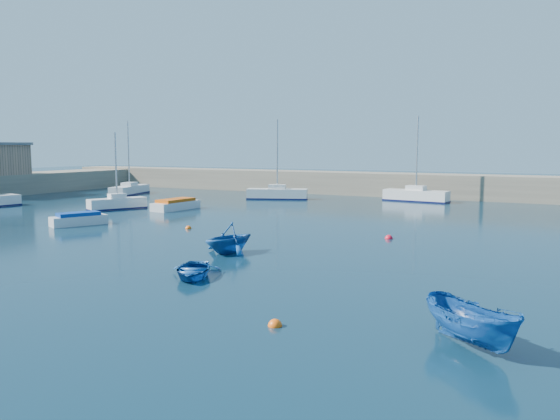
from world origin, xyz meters
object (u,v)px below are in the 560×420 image
at_px(sailboat_6, 416,195).
at_px(dinghy_center, 193,270).
at_px(sailboat_3, 117,203).
at_px(dinghy_right, 472,324).
at_px(sailboat_4, 130,190).
at_px(motorboat_2, 176,205).
at_px(sailboat_5, 277,193).
at_px(motorboat_1, 79,219).
at_px(dinghy_left, 229,238).

height_order(sailboat_6, dinghy_center, sailboat_6).
relative_size(sailboat_3, dinghy_right, 1.99).
distance_m(sailboat_4, sailboat_6, 32.88).
distance_m(sailboat_3, motorboat_2, 5.34).
bearing_deg(dinghy_center, sailboat_5, 85.55).
xyz_separation_m(sailboat_4, dinghy_right, (43.41, -33.25, 0.10)).
relative_size(sailboat_4, sailboat_6, 0.99).
xyz_separation_m(motorboat_1, dinghy_center, (16.78, -9.04, -0.12)).
xyz_separation_m(motorboat_2, dinghy_right, (28.61, -23.13, 0.20)).
bearing_deg(dinghy_center, sailboat_6, 62.81).
distance_m(motorboat_2, dinghy_left, 21.13).
bearing_deg(dinghy_left, dinghy_center, -56.54).
xyz_separation_m(sailboat_5, dinghy_left, (11.67, -27.67, 0.20)).
height_order(sailboat_4, sailboat_6, sailboat_6).
height_order(motorboat_2, dinghy_right, dinghy_right).
relative_size(sailboat_3, motorboat_2, 1.40).
distance_m(sailboat_5, sailboat_6, 14.50).
distance_m(dinghy_center, dinghy_left, 5.54).
bearing_deg(sailboat_6, sailboat_4, 109.41).
distance_m(motorboat_2, dinghy_right, 36.79).
bearing_deg(sailboat_5, motorboat_1, 150.68).
relative_size(sailboat_5, dinghy_left, 2.74).
xyz_separation_m(dinghy_left, dinghy_right, (13.47, -8.38, -0.15)).
xyz_separation_m(sailboat_6, motorboat_2, (-17.26, -17.39, -0.19)).
relative_size(motorboat_2, dinghy_right, 1.42).
bearing_deg(dinghy_left, sailboat_6, 103.16).
bearing_deg(dinghy_right, dinghy_left, 97.03).
bearing_deg(sailboat_4, sailboat_5, -5.85).
bearing_deg(motorboat_2, dinghy_right, -34.38).
xyz_separation_m(sailboat_4, sailboat_5, (18.27, 2.81, 0.05)).
distance_m(motorboat_1, dinghy_right, 31.14).
xyz_separation_m(motorboat_2, dinghy_left, (15.14, -14.74, 0.35)).
xyz_separation_m(sailboat_3, dinghy_center, (21.57, -17.84, -0.25)).
bearing_deg(sailboat_5, dinghy_left, -178.05).
relative_size(sailboat_6, dinghy_left, 2.82).
distance_m(sailboat_4, dinghy_right, 54.68).
distance_m(sailboat_6, motorboat_2, 24.50).
height_order(sailboat_3, sailboat_4, sailboat_4).
relative_size(sailboat_3, sailboat_4, 0.80).
relative_size(dinghy_center, dinghy_left, 0.98).
relative_size(sailboat_5, dinghy_right, 2.46).
height_order(sailboat_3, sailboat_5, sailboat_5).
bearing_deg(motorboat_1, dinghy_center, -3.69).
distance_m(motorboat_1, dinghy_center, 19.06).
height_order(sailboat_5, dinghy_center, sailboat_5).
xyz_separation_m(sailboat_4, motorboat_2, (14.81, -10.12, -0.10)).
relative_size(sailboat_5, dinghy_center, 2.80).
height_order(motorboat_2, dinghy_center, motorboat_2).
relative_size(sailboat_6, dinghy_center, 2.88).
height_order(sailboat_3, motorboat_2, sailboat_3).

